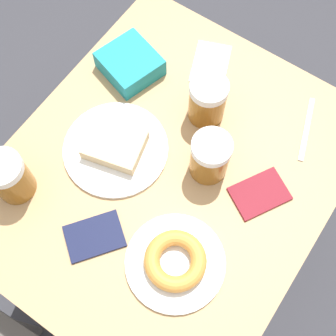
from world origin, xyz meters
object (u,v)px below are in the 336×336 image
at_px(beer_mug_right, 9,177).
at_px(blue_pouch, 130,64).
at_px(fork, 307,129).
at_px(plate_with_donut, 175,262).
at_px(passport_near_edge, 260,194).
at_px(passport_far_edge, 94,236).
at_px(plate_with_cake, 115,147).
at_px(beer_mug_center, 210,157).
at_px(beer_mug_left, 207,100).
at_px(napkin_folded, 211,64).

xyz_separation_m(beer_mug_right, blue_pouch, (-0.02, -0.41, -0.04)).
bearing_deg(fork, plate_with_donut, 79.90).
xyz_separation_m(passport_near_edge, passport_far_edge, (0.25, 0.30, 0.00)).
height_order(plate_with_cake, beer_mug_center, beer_mug_center).
relative_size(passport_far_edge, blue_pouch, 0.92).
bearing_deg(fork, passport_far_edge, 62.67).
distance_m(beer_mug_left, beer_mug_right, 0.48).
relative_size(plate_with_cake, passport_far_edge, 1.64).
height_order(plate_with_cake, beer_mug_left, beer_mug_left).
xyz_separation_m(beer_mug_left, napkin_folded, (0.07, -0.13, -0.06)).
height_order(napkin_folded, passport_near_edge, passport_near_edge).
bearing_deg(blue_pouch, napkin_folded, -140.53).
relative_size(beer_mug_right, napkin_folded, 0.82).
xyz_separation_m(beer_mug_left, passport_near_edge, (-0.22, 0.11, -0.06)).
distance_m(beer_mug_left, napkin_folded, 0.16).
height_order(napkin_folded, blue_pouch, blue_pouch).
bearing_deg(beer_mug_center, beer_mug_left, -55.23).
xyz_separation_m(plate_with_cake, napkin_folded, (-0.06, -0.34, -0.01)).
relative_size(plate_with_donut, fork, 1.27).
bearing_deg(plate_with_cake, fork, -138.67).
bearing_deg(napkin_folded, blue_pouch, 39.47).
bearing_deg(beer_mug_right, napkin_folded, -108.88).
height_order(plate_with_cake, passport_near_edge, plate_with_cake).
bearing_deg(fork, blue_pouch, 12.86).
bearing_deg(plate_with_cake, beer_mug_left, -121.16).
bearing_deg(beer_mug_center, blue_pouch, -20.93).
xyz_separation_m(beer_mug_left, passport_far_edge, (0.03, 0.40, -0.06)).
relative_size(beer_mug_right, passport_far_edge, 0.83).
height_order(beer_mug_center, beer_mug_right, same).
bearing_deg(beer_mug_right, beer_mug_center, -139.35).
bearing_deg(blue_pouch, beer_mug_right, 86.56).
bearing_deg(passport_near_edge, beer_mug_center, 5.33).
relative_size(plate_with_cake, beer_mug_right, 1.98).
xyz_separation_m(napkin_folded, fork, (-0.30, 0.03, -0.00)).
relative_size(beer_mug_center, beer_mug_right, 1.00).
xyz_separation_m(beer_mug_left, blue_pouch, (0.23, 0.00, -0.04)).
height_order(beer_mug_right, napkin_folded, beer_mug_right).
xyz_separation_m(plate_with_donut, fork, (-0.08, -0.45, -0.02)).
relative_size(beer_mug_left, napkin_folded, 0.82).
height_order(plate_with_cake, beer_mug_right, beer_mug_right).
distance_m(beer_mug_center, beer_mug_right, 0.45).
xyz_separation_m(beer_mug_center, napkin_folded, (0.15, -0.25, -0.06)).
relative_size(passport_near_edge, blue_pouch, 0.91).
xyz_separation_m(fork, passport_near_edge, (0.01, 0.21, 0.00)).
bearing_deg(beer_mug_right, blue_pouch, -93.44).
bearing_deg(beer_mug_left, beer_mug_center, 124.77).
xyz_separation_m(beer_mug_center, blue_pouch, (0.31, -0.12, -0.04)).
xyz_separation_m(beer_mug_left, beer_mug_center, (-0.08, 0.12, 0.00)).
bearing_deg(beer_mug_center, passport_far_edge, 67.28).
bearing_deg(beer_mug_center, passport_near_edge, -174.67).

